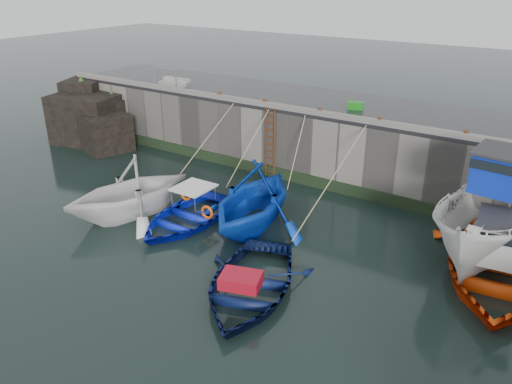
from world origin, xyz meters
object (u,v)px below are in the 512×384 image
Objects in this scene: boat_near_white at (132,214)px; bollard_b at (265,103)px; boat_near_navy at (249,291)px; bollard_e at (466,134)px; bollard_c at (320,111)px; boat_near_blacktrim at (253,225)px; fish_crate at (355,106)px; ladder at (270,143)px; bollard_d at (380,121)px; bollard_a at (220,95)px; boat_far_white at (494,222)px; boat_far_orange at (498,266)px; boat_near_blue at (187,222)px.

bollard_b is at bearing 91.37° from boat_near_white.
boat_near_navy is 9.64m from bollard_e.
boat_near_white is 17.84× the size of bollard_b.
boat_near_white is 17.84× the size of bollard_c.
boat_near_white is at bearing -165.90° from boat_near_blacktrim.
fish_crate reaches higher than boat_near_white.
ladder is at bearing -33.86° from bollard_b.
boat_near_blacktrim is 18.51× the size of bollard_d.
boat_near_blacktrim is 7.91× the size of fish_crate.
fish_crate is at bearing 15.09° from bollard_a.
boat_far_white is 27.28× the size of bollard_d.
boat_far_orange is (5.90, 4.76, 0.43)m from boat_near_navy.
ladder is at bearing -163.61° from fish_crate.
bollard_a is (-0.61, 6.58, 3.30)m from boat_near_white.
fish_crate is 2.34× the size of bollard_b.
ladder is 9.13m from boat_near_navy.
ladder is at bearing -171.33° from bollard_c.
boat_far_orange is 24.89× the size of bollard_e.
bollard_c is at bearing 67.41° from boat_near_blue.
bollard_a and bollard_c have the same top height.
bollard_c is 2.60m from bollard_d.
bollard_c is (-7.48, 2.14, 2.10)m from boat_far_white.
boat_far_white is 27.28× the size of bollard_b.
bollard_e is (8.50, 0.00, 0.00)m from bollard_b.
bollard_c reaches higher than boat_near_blue.
boat_far_white reaches higher than boat_far_orange.
fish_crate is 2.34× the size of bollard_d.
bollard_d is (7.19, 6.58, 3.30)m from boat_near_white.
ladder is 4.05m from fish_crate.
boat_far_white is at bearing -23.71° from bollard_d.
bollard_d is at bearing 59.85° from boat_near_white.
boat_near_navy is 17.65× the size of bollard_e.
bollard_b is at bearing 180.00° from bollard_e.
bollard_e is at bearing 2.40° from ladder.
fish_crate reaches higher than bollard_b.
bollard_c is 1.00× the size of bollard_e.
boat_far_orange reaches higher than bollard_c.
boat_near_blacktrim is at bearing -92.29° from bollard_c.
boat_near_navy is at bearing -61.66° from ladder.
boat_near_white is 0.72× the size of boat_far_orange.
boat_near_blue is 16.33× the size of bollard_c.
bollard_e is (5.99, 4.71, 3.30)m from boat_near_blacktrim.
boat_far_white is 10.61m from bollard_b.
fish_crate is at bearing 78.85° from boat_near_navy.
boat_near_blacktrim is 4.20m from boat_near_navy.
boat_far_white is at bearing -46.10° from fish_crate.
bollard_b reaches higher than boat_near_blue.
ladder is 9.86m from boat_far_white.
boat_near_white is at bearing -154.63° from boat_far_white.
fish_crate is at bearing 71.51° from boat_near_blacktrim.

